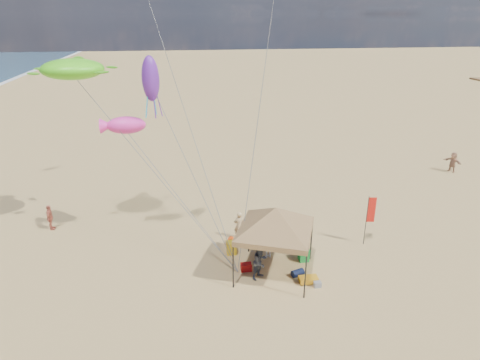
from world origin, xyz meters
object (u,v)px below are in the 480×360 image
Objects in this scene: chair_yellow at (231,248)px; person_far_c at (453,162)px; cooler_blue at (298,233)px; cooler_red at (246,267)px; chair_green at (304,254)px; person_near_c at (268,243)px; person_near_b at (260,262)px; person_near_a at (239,225)px; feather_flag at (370,213)px; beach_cart at (308,279)px; canopy_tent at (276,210)px; person_far_a at (50,217)px.

person_far_c is at bearing 26.67° from chair_yellow.
cooler_blue is 4.28m from chair_yellow.
cooler_red is 0.77× the size of chair_green.
person_near_b is at bearing 56.58° from person_near_c.
person_near_c reaches higher than cooler_blue.
feather_flag is at bearing 167.52° from person_near_a.
beach_cart is at bearing -60.82° from person_near_b.
beach_cart is at bearing -37.48° from canopy_tent.
cooler_red is 0.34× the size of person_far_a.
cooler_red is 0.31× the size of person_near_b.
feather_flag is 1.80× the size of person_near_c.
person_far_a is at bearing 158.29° from chair_green.
cooler_blue is 0.34× the size of person_far_a.
person_far_a is 0.95× the size of person_far_c.
canopy_tent reaches higher than chair_green.
person_near_b is at bearing 97.67° from person_near_a.
cooler_red and cooler_blue have the same top height.
canopy_tent is at bearing -161.50° from feather_flag.
canopy_tent is 11.55× the size of cooler_red.
chair_green is at bearing -77.88° from person_far_c.
person_far_c is at bearing -155.07° from person_near_a.
person_far_a is at bearing -32.03° from person_near_c.
beach_cart is at bearing -100.03° from chair_green.
person_near_b is 13.26m from person_far_a.
canopy_tent is at bearing -123.35° from cooler_blue.
cooler_red is 0.32× the size of person_far_c.
person_far_a is at bearing 168.01° from cooler_blue.
canopy_tent is 3.68× the size of person_near_a.
feather_flag is 5.58m from beach_cart.
canopy_tent reaches higher than cooler_blue.
chair_yellow is at bearing -28.17° from person_near_c.
person_near_a reaches higher than chair_yellow.
person_near_b is at bearing -161.15° from feather_flag.
canopy_tent is 3.55× the size of person_near_b.
canopy_tent is 3.55m from cooler_red.
person_near_b is at bearing -65.54° from chair_yellow.
cooler_red is at bearing -140.10° from cooler_blue.
feather_flag is 1.85× the size of person_far_a.
person_far_a is (-13.64, 7.54, 0.59)m from beach_cart.
cooler_blue is at bearing 80.53° from chair_green.
person_near_c is (1.22, -2.16, -0.03)m from person_near_a.
feather_flag is at bearing 35.12° from beach_cart.
chair_green is at bearing -16.41° from person_near_b.
chair_green is 0.42× the size of person_far_c.
beach_cart is 0.57× the size of person_far_a.
cooler_red is 0.32× the size of person_near_a.
cooler_red is 1.00× the size of cooler_blue.
person_near_c is at bearing 39.12° from cooler_red.
beach_cart is (2.79, -1.51, 0.01)m from cooler_red.
person_near_c reaches higher than chair_yellow.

